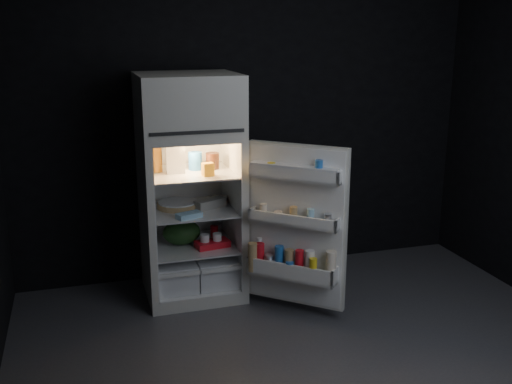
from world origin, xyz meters
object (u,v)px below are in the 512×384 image
object	(u,v)px
fridge_door	(295,229)
yogurt_tray	(212,244)
refrigerator	(190,179)
milk_jug	(175,157)
egg_carton	(210,204)

from	to	relation	value
fridge_door	yogurt_tray	distance (m)	0.74
refrigerator	milk_jug	bearing A→B (deg)	-168.94
fridge_door	yogurt_tray	xyz separation A→B (m)	(-0.52, 0.48, -0.23)
fridge_door	egg_carton	world-z (taller)	fridge_door
milk_jug	yogurt_tray	distance (m)	0.75
fridge_door	milk_jug	world-z (taller)	fridge_door
egg_carton	yogurt_tray	xyz separation A→B (m)	(-0.01, -0.08, -0.31)
milk_jug	yogurt_tray	size ratio (longest dim) A/B	0.91
milk_jug	egg_carton	bearing A→B (deg)	-3.29
fridge_door	yogurt_tray	world-z (taller)	fridge_door
refrigerator	egg_carton	distance (m)	0.25
milk_jug	yogurt_tray	world-z (taller)	milk_jug
fridge_door	milk_jug	size ratio (longest dim) A/B	5.08
refrigerator	yogurt_tray	world-z (taller)	refrigerator
refrigerator	fridge_door	xyz separation A→B (m)	(0.66, -0.63, -0.28)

